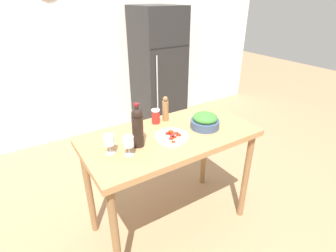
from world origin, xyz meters
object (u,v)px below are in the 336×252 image
wine_glass_far (109,141)px  salad_bowl (205,121)px  pepper_mill (165,109)px  homemade_pizza (172,137)px  salt_canister (156,116)px  wine_bottle (138,126)px  refrigerator (158,71)px  wine_glass_near (128,143)px

wine_glass_far → salad_bowl: size_ratio=0.59×
salad_bowl → wine_glass_far: bearing=176.8°
wine_glass_far → salad_bowl: bearing=-3.2°
pepper_mill → salad_bowl: size_ratio=0.93×
homemade_pizza → salt_canister: (0.04, 0.31, 0.04)m
wine_bottle → salt_canister: 0.41m
refrigerator → salt_canister: 1.88m
salad_bowl → salt_canister: 0.42m
refrigerator → wine_bottle: (-1.27, -1.87, 0.19)m
pepper_mill → homemade_pizza: size_ratio=0.84×
salad_bowl → refrigerator: bearing=70.6°
salad_bowl → homemade_pizza: bearing=-176.5°
pepper_mill → salad_bowl: 0.36m
refrigerator → wine_glass_far: bearing=-128.7°
refrigerator → salad_bowl: bearing=-109.4°
pepper_mill → wine_glass_near: bearing=-146.3°
refrigerator → wine_bottle: size_ratio=5.45×
wine_glass_near → pepper_mill: (0.51, 0.34, 0.01)m
refrigerator → salt_canister: size_ratio=14.41×
refrigerator → wine_glass_far: refrigerator is taller
salad_bowl → salt_canister: bearing=135.9°
wine_glass_near → salt_canister: bearing=39.5°
wine_bottle → wine_glass_near: bearing=-145.3°
homemade_pizza → salt_canister: bearing=82.7°
wine_glass_near → homemade_pizza: wine_glass_near is taller
wine_glass_near → wine_glass_far: bearing=139.3°
wine_bottle → wine_glass_near: wine_bottle is taller
refrigerator → homemade_pizza: bearing=-117.8°
wine_glass_far → refrigerator: bearing=51.3°
wine_glass_near → salt_canister: (0.41, 0.34, -0.04)m
salad_bowl → salt_canister: salad_bowl is taller
wine_glass_near → salt_canister: size_ratio=1.13×
wine_glass_near → wine_glass_far: (-0.10, 0.09, 0.00)m
pepper_mill → salad_bowl: bearing=-55.6°
wine_bottle → salad_bowl: size_ratio=1.38×
wine_glass_near → homemade_pizza: 0.38m
wine_glass_near → refrigerator: bearing=54.6°
refrigerator → pepper_mill: bearing=-118.5°
wine_glass_near → salt_canister: 0.53m
wine_glass_near → salad_bowl: bearing=3.5°
wine_bottle → pepper_mill: (0.40, 0.26, -0.05)m
refrigerator → salt_canister: refrigerator is taller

